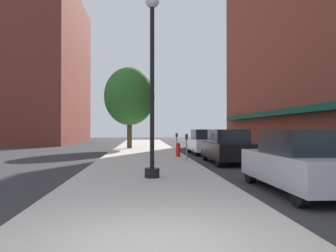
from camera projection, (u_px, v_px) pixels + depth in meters
ground_plane at (202, 153)px, 22.58m from camera, size 90.00×90.00×0.00m
sidewalk_slab at (144, 152)px, 23.27m from camera, size 4.80×50.00×0.12m
building_right_brick at (322, 17)px, 27.55m from camera, size 6.80×40.00×22.34m
building_far_background at (54, 69)px, 40.44m from camera, size 6.80×18.00×18.25m
lamppost at (152, 82)px, 10.51m from camera, size 0.48×0.48×5.90m
fire_hydrant at (178, 150)px, 18.55m from camera, size 0.33×0.26×0.79m
parking_meter_near at (187, 144)px, 16.22m from camera, size 0.14×0.09×1.31m
parking_meter_far at (177, 141)px, 20.89m from camera, size 0.14×0.09×1.31m
tree_near at (130, 96)px, 26.81m from camera, size 4.14×4.14×6.64m
car_silver at (300, 162)px, 8.60m from camera, size 1.80×4.30×1.66m
car_black at (227, 147)px, 15.95m from camera, size 1.80×4.30×1.66m
car_white at (205, 142)px, 21.78m from camera, size 1.80×4.30×1.66m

